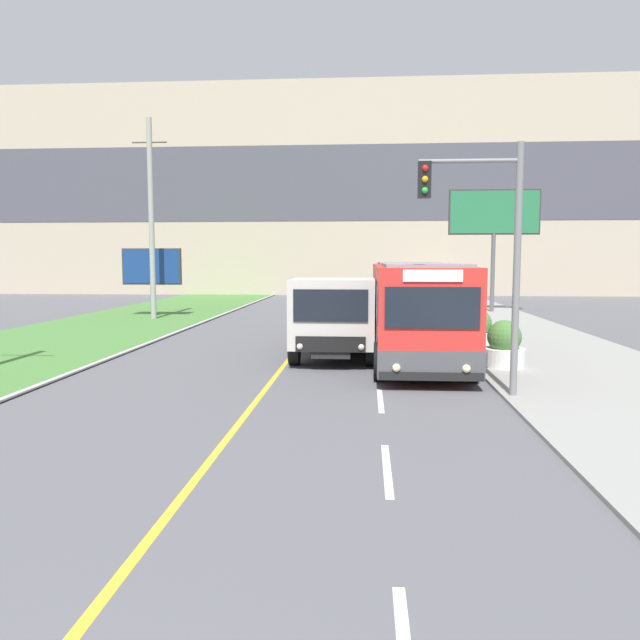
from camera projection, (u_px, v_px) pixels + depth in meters
apartment_block_background at (341, 193)px, 56.96m from camera, size 80.00×8.04×18.25m
city_bus at (412, 307)px, 20.94m from camera, size 2.67×12.91×3.01m
dump_truck at (335, 319)px, 19.49m from camera, size 2.56×7.02×2.55m
car_distant at (391, 307)px, 32.15m from camera, size 1.80×4.30×1.45m
utility_pole_far at (151, 219)px, 32.10m from camera, size 1.80×0.28×10.29m
traffic_light_mast at (487, 237)px, 13.77m from camera, size 2.28×0.32×5.68m
billboard_large at (494, 217)px, 35.95m from camera, size 5.19×0.24×7.12m
billboard_small at (152, 269)px, 33.96m from camera, size 3.26×0.24×3.71m
planter_round_near at (504, 346)px, 17.71m from camera, size 1.20×1.20×1.34m
planter_round_second at (478, 330)px, 21.75m from camera, size 1.18×1.18×1.32m
planter_round_third at (462, 320)px, 25.78m from camera, size 1.06×1.06×1.23m
planter_round_far at (448, 312)px, 29.82m from camera, size 1.10×1.10×1.21m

